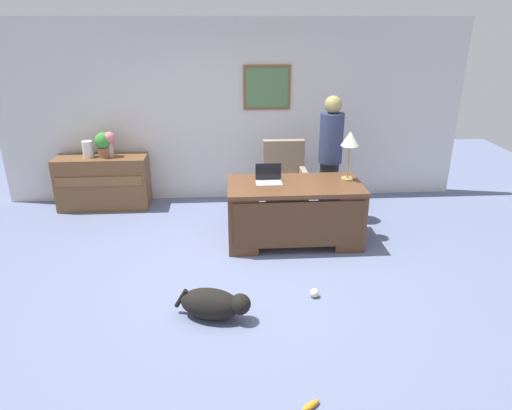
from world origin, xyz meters
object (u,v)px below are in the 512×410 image
Objects in this scene: desk at (294,211)px; vase_empty at (88,149)px; dog_lying at (214,304)px; dog_toy_ball at (314,293)px; dog_toy_bone at (310,406)px; laptop at (269,178)px; person_standing at (330,157)px; desk_lamp at (350,142)px; potted_plant at (104,143)px; credenza at (103,182)px; vase_with_flowers at (109,141)px; armchair at (284,182)px.

vase_empty is at bearing 153.99° from desk.
dog_toy_ball is (1.02, 0.29, -0.11)m from dog_lying.
dog_toy_bone is at bearing -58.23° from dog_lying.
person_standing is at bearing 35.31° from laptop.
desk_lamp reaches higher than laptop.
potted_plant is at bearing 150.64° from laptop.
credenza is at bearing 120.39° from dog_toy_bone.
dog_toy_ball is (0.04, -1.28, -0.37)m from desk.
vase_empty reaches higher than dog_lying.
person_standing is 4.82× the size of potted_plant.
potted_plant is (0.24, 0.00, 0.08)m from vase_empty.
potted_plant is at bearing 0.00° from vase_empty.
vase_with_flowers is at bearing 168.23° from person_standing.
laptop is (-0.32, 0.10, 0.42)m from desk.
credenza is at bearing 135.52° from dog_toy_ball.
dog_toy_bone is at bearing -95.46° from desk.
vase_with_flowers is 3.82m from dog_toy_ball.
desk is at bearing -28.02° from potted_plant.
potted_plant is 3.82× the size of dog_toy_ball.
armchair is 3.28× the size of laptop.
dog_toy_ball is at bearing -44.48° from credenza.
laptop is (-0.90, -0.64, -0.06)m from person_standing.
laptop is at bearing -28.58° from credenza.
armchair is at bearing 70.49° from laptop.
vase_empty is (-2.84, 0.40, 0.43)m from armchair.
potted_plant is at bearing 168.54° from person_standing.
vase_with_flowers is 0.09m from potted_plant.
dog_toy_ball is (0.35, -1.38, -0.79)m from laptop.
vase_with_flowers reaches higher than desk.
vase_empty is (-2.84, 1.39, 0.48)m from desk.
vase_with_flowers is (-1.53, 2.95, 0.86)m from dog_lying.
armchair is 2.68m from potted_plant.
person_standing is 2.34× the size of dog_lying.
laptop is 0.87× the size of vase_with_flowers.
desk_lamp is at bearing -20.83° from potted_plant.
dog_lying is 3.57m from vase_empty.
laptop is at bearing 68.16° from dog_lying.
laptop is at bearing 162.69° from desk.
dog_lying is 4.22× the size of dog_toy_bone.
laptop is at bearing -144.69° from person_standing.
potted_plant is at bearing 180.00° from vase_with_flowers.
laptop reaches higher than dog_toy_ball.
credenza is 2.15× the size of desk_lamp.
credenza is 3.82m from dog_toy_ball.
person_standing is 2.26m from dog_toy_ball.
desk is 2.24× the size of dog_lying.
armchair is 2.90m from vase_empty.
desk is 0.53m from laptop.
dog_toy_bone is at bearing -103.74° from person_standing.
potted_plant is (-3.19, 0.65, 0.08)m from person_standing.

